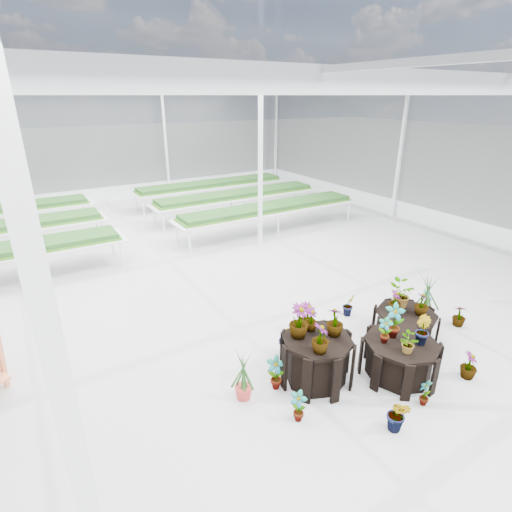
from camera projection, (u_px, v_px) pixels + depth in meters
ground_plane at (237, 338)px, 7.44m from camera, size 24.00×24.00×0.00m
greenhouse_shell at (235, 222)px, 6.60m from camera, size 18.00×24.00×4.50m
steel_frame at (235, 222)px, 6.60m from camera, size 18.00×24.00×4.50m
nursery_benches at (130, 220)px, 12.98m from camera, size 16.00×7.00×0.84m
plinth_tall at (316, 359)px, 6.21m from camera, size 1.27×1.27×0.76m
plinth_mid at (399, 358)px, 6.34m from camera, size 1.31×1.31×0.63m
plinth_low at (405, 324)px, 7.40m from camera, size 1.34×1.34×0.50m
nursery_plants at (363, 326)px, 6.76m from camera, size 4.96×2.95×1.30m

